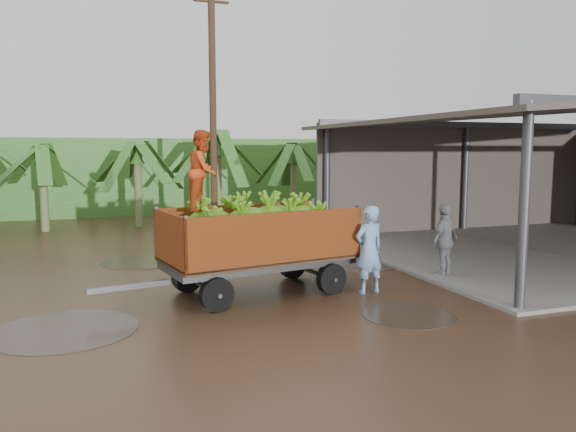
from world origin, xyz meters
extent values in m
plane|color=black|center=(0.00, 0.00, 0.00)|extent=(100.00, 100.00, 0.00)
cube|color=gray|center=(11.00, 1.00, 0.04)|extent=(12.00, 10.00, 0.08)
cube|color=#383330|center=(11.00, 1.00, 4.25)|extent=(12.78, 10.80, 1.01)
cube|color=#383330|center=(11.00, 5.90, 2.00)|extent=(12.00, 0.12, 4.00)
cube|color=#2D661E|center=(-2.00, 16.00, 1.80)|extent=(22.00, 3.00, 3.60)
cube|color=#47474C|center=(-1.78, -1.22, 0.49)|extent=(1.58, 0.39, 0.11)
imported|color=#C44317|center=(-0.24, -0.90, 2.67)|extent=(0.92, 0.99, 1.63)
imported|color=#739FD1|center=(3.22, -1.47, 0.95)|extent=(0.76, 0.56, 1.90)
imported|color=gray|center=(5.63, -0.76, 0.90)|extent=(1.14, 0.88, 1.80)
cylinder|color=#47301E|center=(1.65, 7.14, 4.34)|extent=(0.24, 0.24, 8.67)
cube|color=#47301E|center=(1.65, 7.14, 8.02)|extent=(1.20, 0.08, 0.08)
camera|label=1|loc=(-2.37, -12.14, 3.11)|focal=35.00mm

